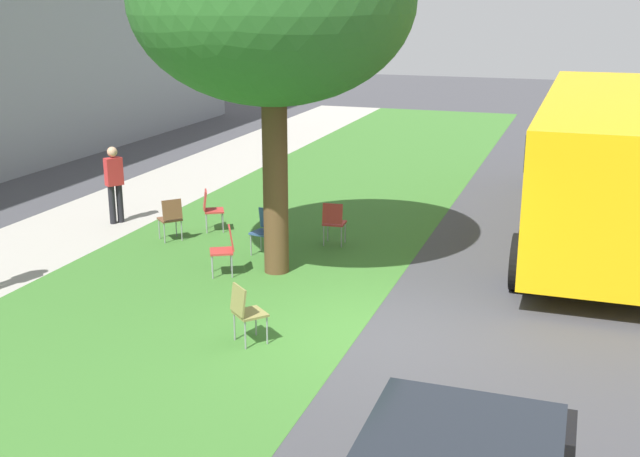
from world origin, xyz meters
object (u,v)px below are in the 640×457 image
chair_3 (266,228)px  chair_4 (210,207)px  street_tree (272,0)px  chair_1 (245,309)px  pedestrian_1 (114,182)px  school_bus (606,150)px  chair_2 (225,247)px  chair_0 (171,216)px  chair_5 (334,220)px

chair_3 → chair_4: same height
street_tree → chair_1: street_tree is taller
pedestrian_1 → street_tree: bearing=-112.3°
chair_1 → chair_3: size_ratio=1.00×
street_tree → chair_1: (-3.01, -0.74, -4.19)m
street_tree → chair_3: street_tree is taller
school_bus → chair_2: bearing=128.3°
chair_0 → chair_2: bearing=-128.0°
street_tree → chair_2: bearing=119.8°
chair_1 → chair_5: same height
chair_4 → school_bus: (2.53, -7.74, 1.24)m
chair_2 → school_bus: bearing=-51.7°
chair_1 → school_bus: bearing=-32.2°
chair_3 → pedestrian_1: pedestrian_1 is taller
chair_4 → school_bus: bearing=-71.9°
chair_5 → pedestrian_1: (0.02, 4.99, 0.41)m
pedestrian_1 → chair_5: bearing=-90.3°
chair_1 → chair_2: 2.98m
chair_2 → chair_3: same height
chair_3 → chair_5: (0.94, -1.07, 0.00)m
chair_0 → chair_2: same height
chair_0 → chair_2: 2.44m
school_bus → street_tree: bearing=129.4°
chair_1 → chair_3: 4.12m
chair_3 → street_tree: bearing=-146.9°
chair_0 → chair_3: (-0.16, -2.13, 0.00)m
school_bus → pedestrian_1: (-2.64, 9.96, -0.83)m
street_tree → chair_2: 4.28m
chair_1 → chair_5: bearing=3.0°
school_bus → chair_4: bearing=108.1°
chair_0 → chair_3: same height
chair_4 → chair_3: bearing=-122.3°
pedestrian_1 → chair_2: bearing=-121.8°
street_tree → chair_4: bearing=49.3°
chair_3 → chair_5: size_ratio=1.00×
chair_5 → pedestrian_1: pedestrian_1 is taller
chair_2 → pedestrian_1: (2.30, 3.72, 0.41)m
chair_0 → chair_1: (-4.06, -3.45, 0.00)m
chair_4 → pedestrian_1: bearing=92.9°
chair_4 → pedestrian_1: (-0.11, 2.23, 0.41)m
school_bus → chair_5: bearing=118.2°
chair_0 → chair_4: (0.91, -0.43, 0.00)m
street_tree → chair_2: street_tree is taller
chair_3 → pedestrian_1: size_ratio=0.52×
chair_0 → chair_4: size_ratio=1.00×
chair_3 → school_bus: 7.14m
chair_3 → chair_0: bearing=85.6°
chair_2 → chair_4: same height
chair_0 → chair_4: same height
street_tree → school_bus: size_ratio=0.62×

